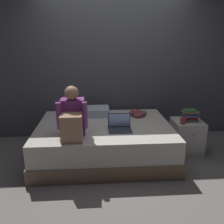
{
  "coord_description": "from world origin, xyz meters",
  "views": [
    {
      "loc": [
        -0.31,
        -2.97,
        1.72
      ],
      "look_at": [
        -0.1,
        0.1,
        0.77
      ],
      "focal_mm": 37.47,
      "sensor_mm": 36.0,
      "label": 1
    }
  ],
  "objects": [
    {
      "name": "mug",
      "position": [
        0.97,
        0.22,
        0.57
      ],
      "size": [
        0.08,
        0.08,
        0.09
      ],
      "primitive_type": "cylinder",
      "color": "#933833",
      "rests_on": "nightstand"
    },
    {
      "name": "wall_back",
      "position": [
        0.0,
        1.2,
        1.35
      ],
      "size": [
        5.6,
        0.1,
        2.7
      ],
      "primitive_type": "cube",
      "color": "#4C4F54",
      "rests_on": "ground_plane"
    },
    {
      "name": "ground_plane",
      "position": [
        0.0,
        0.0,
        0.0
      ],
      "size": [
        8.0,
        8.0,
        0.0
      ],
      "primitive_type": "plane",
      "color": "gray"
    },
    {
      "name": "book_stack",
      "position": [
        1.11,
        0.32,
        0.62
      ],
      "size": [
        0.23,
        0.16,
        0.19
      ],
      "color": "teal",
      "rests_on": "nightstand"
    },
    {
      "name": "nightstand",
      "position": [
        1.1,
        0.34,
        0.26
      ],
      "size": [
        0.44,
        0.46,
        0.53
      ],
      "color": "beige",
      "rests_on": "ground_plane"
    },
    {
      "name": "laptop",
      "position": [
        0.01,
        0.07,
        0.57
      ],
      "size": [
        0.32,
        0.23,
        0.22
      ],
      "color": "#333842",
      "rests_on": "bed"
    },
    {
      "name": "person_sitting",
      "position": [
        -0.62,
        -0.13,
        0.77
      ],
      "size": [
        0.39,
        0.44,
        0.66
      ],
      "color": "#75337A",
      "rests_on": "bed"
    },
    {
      "name": "bed",
      "position": [
        -0.2,
        0.3,
        0.26
      ],
      "size": [
        2.0,
        1.5,
        0.52
      ],
      "color": "#7A6047",
      "rests_on": "ground_plane"
    },
    {
      "name": "clothes_pile",
      "position": [
        0.37,
        0.65,
        0.56
      ],
      "size": [
        0.3,
        0.24,
        0.11
      ],
      "color": "#8E3D47",
      "rests_on": "bed"
    },
    {
      "name": "pillow",
      "position": [
        -0.38,
        0.75,
        0.58
      ],
      "size": [
        0.56,
        0.36,
        0.13
      ],
      "primitive_type": "cube",
      "color": "silver",
      "rests_on": "bed"
    }
  ]
}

